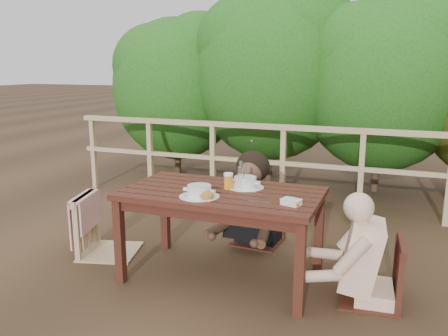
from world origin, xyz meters
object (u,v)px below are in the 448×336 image
(chair_right, at_px, (373,242))
(table, at_px, (222,235))
(woman, at_px, (260,171))
(soup_near, at_px, (199,192))
(diner_right, at_px, (380,214))
(chair_far, at_px, (258,197))
(soup_far, at_px, (245,183))
(bottle, at_px, (241,176))
(chair_left, at_px, (108,199))
(bread_roll, at_px, (205,195))
(butter_tub, at_px, (291,203))
(beer_glass, at_px, (228,182))

(chair_right, bearing_deg, table, -93.01)
(woman, bearing_deg, soup_near, 85.37)
(diner_right, bearing_deg, chair_far, 50.26)
(soup_far, bearing_deg, diner_right, -7.35)
(chair_right, xyz_separation_m, bottle, (-1.03, 0.07, 0.38))
(chair_right, height_order, woman, woman)
(chair_left, height_order, soup_far, chair_left)
(woman, height_order, bread_roll, woman)
(soup_far, bearing_deg, chair_right, -7.57)
(chair_far, distance_m, butter_tub, 1.18)
(woman, distance_m, bottle, 0.76)
(chair_far, bearing_deg, butter_tub, -58.12)
(chair_left, height_order, bread_roll, chair_left)
(beer_glass, relative_size, butter_tub, 1.07)
(chair_far, height_order, woman, woman)
(chair_left, xyz_separation_m, bread_roll, (1.10, -0.33, 0.24))
(bottle, bearing_deg, soup_far, 76.23)
(table, xyz_separation_m, chair_left, (-1.14, 0.09, 0.16))
(chair_left, xyz_separation_m, bottle, (1.26, 0.01, 0.32))
(soup_near, height_order, bottle, bottle)
(chair_left, bearing_deg, soup_near, -121.02)
(diner_right, relative_size, bottle, 5.48)
(beer_glass, xyz_separation_m, bottle, (0.09, 0.03, 0.05))
(chair_left, height_order, chair_far, chair_left)
(chair_left, xyz_separation_m, chair_right, (2.29, -0.06, -0.06))
(chair_left, bearing_deg, beer_glass, -105.73)
(table, bearing_deg, bottle, 39.49)
(butter_tub, bearing_deg, diner_right, 36.58)
(chair_left, relative_size, butter_tub, 7.65)
(chair_far, height_order, soup_far, chair_far)
(chair_far, distance_m, beer_glass, 0.83)
(soup_near, bearing_deg, woman, 81.78)
(chair_left, bearing_deg, chair_far, -73.09)
(chair_left, distance_m, bread_roll, 1.17)
(soup_far, bearing_deg, bread_roll, -113.12)
(woman, xyz_separation_m, beer_glass, (-0.03, -0.78, 0.08))
(chair_far, height_order, bread_roll, chair_far)
(bread_roll, bearing_deg, table, 81.52)
(woman, xyz_separation_m, soup_far, (0.08, -0.68, 0.06))
(beer_glass, distance_m, butter_tub, 0.62)
(bread_roll, height_order, butter_tub, bread_roll)
(bread_roll, xyz_separation_m, butter_tub, (0.63, 0.07, -0.01))
(chair_far, bearing_deg, soup_far, -79.15)
(beer_glass, bearing_deg, bread_roll, -101.70)
(chair_right, height_order, bread_roll, chair_right)
(butter_tub, bearing_deg, chair_far, 135.47)
(soup_far, height_order, bottle, bottle)
(woman, relative_size, butter_tub, 10.54)
(chair_far, relative_size, beer_glass, 6.31)
(woman, bearing_deg, chair_left, 36.11)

